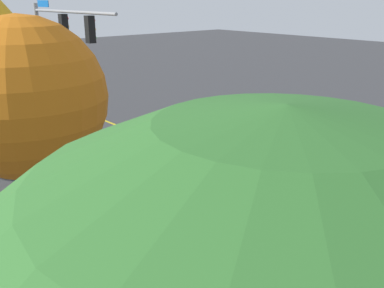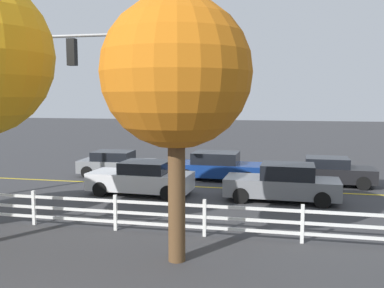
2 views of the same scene
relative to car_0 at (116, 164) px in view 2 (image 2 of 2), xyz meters
name	(u,v)px [view 2 (image 2 of 2)]	position (x,y,z in m)	size (l,w,h in m)	color
ground_plane	(141,184)	(-2.05, 1.83, -0.67)	(120.00, 120.00, 0.00)	#38383A
lane_center_stripe	(222,188)	(-6.05, 1.83, -0.67)	(28.00, 0.16, 0.01)	gold
signal_assembly	(4,81)	(2.03, 6.35, 4.20)	(6.89, 0.38, 6.94)	gray
car_0	(116,164)	(0.00, 0.00, 0.00)	(4.00, 2.00, 1.35)	slate
car_1	(330,172)	(-11.02, 0.10, 0.00)	(4.06, 1.91, 1.35)	black
car_2	(142,178)	(-2.76, 3.85, 0.04)	(4.53, 2.06, 1.46)	silver
car_3	(219,166)	(-5.57, -0.14, 0.03)	(4.61, 2.10, 1.43)	navy
car_4	(283,183)	(-8.81, 3.79, 0.06)	(4.65, 1.98, 1.54)	slate
white_rail_fence	(159,214)	(-5.05, 8.89, -0.07)	(26.10, 0.10, 1.15)	white
tree_0	(176,74)	(-6.14, 10.95, 4.14)	(3.80, 3.80, 6.74)	brown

